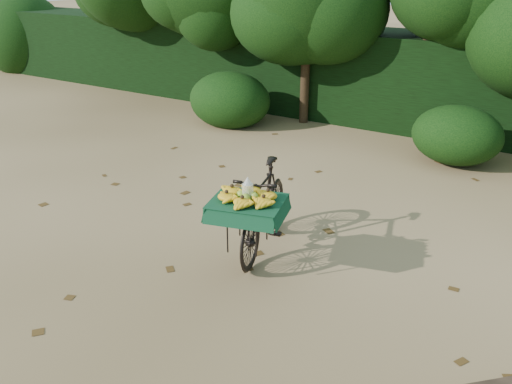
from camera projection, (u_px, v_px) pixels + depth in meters
The scene contains 6 objects.
ground at pixel (227, 246), 6.35m from camera, with size 80.00×80.00×0.00m, color tan.
vendor_bicycle at pixel (263, 207), 6.10m from camera, with size 1.05×1.85×1.02m.
hedge_backdrop at pixel (408, 80), 10.88m from camera, with size 26.00×1.80×1.80m, color black.
tree_row at pixel (367, 25), 10.16m from camera, with size 14.50×2.00×4.00m, color black, non-canonical shape.
bush_clumps at pixel (397, 129), 9.26m from camera, with size 8.80×1.70×0.90m, color black, non-canonical shape.
leaf_litter at pixel (257, 225), 6.86m from camera, with size 7.00×7.30×0.01m, color #4B3214, non-canonical shape.
Camera 1 is at (3.32, -4.53, 3.05)m, focal length 38.00 mm.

